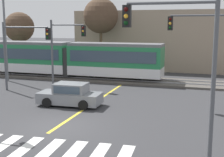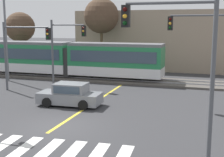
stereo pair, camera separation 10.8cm
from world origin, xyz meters
TOP-DOWN VIEW (x-y plane):
  - ground_plane at (0.00, 0.00)m, footprint 200.00×200.00m
  - track_bed at (0.00, 14.18)m, footprint 120.00×4.00m
  - rail_near at (0.00, 13.46)m, footprint 120.00×0.08m
  - rail_far at (0.00, 14.90)m, footprint 120.00×0.08m
  - light_rail_tram at (-5.88, 14.17)m, footprint 18.50×2.64m
  - crosswalk_stripe_3 at (-1.10, -3.16)m, footprint 0.77×2.83m
  - crosswalk_stripe_4 at (0.00, -3.08)m, footprint 0.77×2.83m
  - crosswalk_stripe_5 at (1.10, -3.00)m, footprint 0.77×2.83m
  - crosswalk_stripe_6 at (2.19, -2.91)m, footprint 0.77×2.83m
  - crosswalk_stripe_7 at (3.29, -2.83)m, footprint 0.77×2.83m
  - lane_centre_line at (0.00, 5.55)m, footprint 0.20×13.26m
  - sedan_crossing at (-1.26, 4.25)m, footprint 4.28×2.07m
  - traffic_light_near_right at (6.51, -1.68)m, footprint 3.75×0.38m
  - traffic_light_mid_right at (7.52, 6.67)m, footprint 4.25×0.38m
  - traffic_light_mid_left at (-6.87, 7.19)m, footprint 4.25×0.38m
  - traffic_light_far_left at (-4.57, 10.07)m, footprint 3.25×0.38m
  - street_lamp_west at (-10.81, 10.93)m, footprint 2.07×0.28m
  - bare_tree_far_west at (-14.32, 18.17)m, footprint 3.53×3.53m
  - bare_tree_west at (-4.40, 19.18)m, footprint 3.91×3.91m
  - building_backdrop_far at (2.21, 23.96)m, footprint 21.29×6.00m

SIDE VIEW (x-z plane):
  - ground_plane at x=0.00m, z-range 0.00..0.00m
  - lane_centre_line at x=0.00m, z-range 0.00..0.01m
  - crosswalk_stripe_3 at x=-1.10m, z-range 0.00..0.01m
  - crosswalk_stripe_4 at x=0.00m, z-range 0.00..0.01m
  - crosswalk_stripe_5 at x=1.10m, z-range 0.00..0.01m
  - crosswalk_stripe_6 at x=2.19m, z-range 0.00..0.01m
  - crosswalk_stripe_7 at x=3.29m, z-range 0.00..0.01m
  - track_bed at x=0.00m, z-range 0.00..0.18m
  - rail_near at x=0.00m, z-range 0.18..0.28m
  - rail_far at x=0.00m, z-range 0.18..0.28m
  - sedan_crossing at x=-1.26m, z-range -0.06..1.46m
  - light_rail_tram at x=-5.88m, z-range 0.33..3.76m
  - building_backdrop_far at x=2.21m, z-range 0.00..6.97m
  - traffic_light_mid_left at x=-6.87m, z-range 0.96..6.50m
  - traffic_light_far_left at x=-4.57m, z-range 0.91..6.65m
  - traffic_light_mid_right at x=7.52m, z-range 1.01..7.47m
  - traffic_light_near_right at x=6.51m, z-range 1.03..7.68m
  - street_lamp_west at x=-10.81m, z-range 0.56..8.78m
  - bare_tree_far_west at x=-14.32m, z-range 1.61..8.42m
  - bare_tree_west at x=-4.40m, z-range 2.14..10.41m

